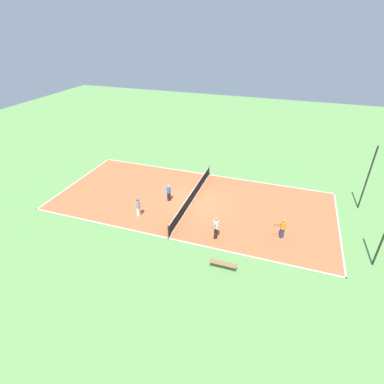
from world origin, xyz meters
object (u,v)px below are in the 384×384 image
tennis_ball_near_net (112,207)px  player_center_orange (283,227)px  tennis_ball_right_alley (165,189)px  tennis_ball_far_baseline (238,226)px  player_far_white (216,226)px  bench (223,264)px  player_baseline_gray (138,206)px  fence_post_back_left (367,178)px  tennis_net (192,196)px  player_near_blue (169,192)px

tennis_ball_near_net → player_center_orange: bearing=92.0°
tennis_ball_right_alley → player_center_orange: bearing=70.6°
tennis_ball_far_baseline → player_far_white: bearing=-33.7°
tennis_ball_far_baseline → tennis_ball_near_net: (0.78, -10.18, 0.00)m
bench → tennis_ball_far_baseline: size_ratio=24.73×
player_baseline_gray → fence_post_back_left: size_ratio=0.29×
tennis_net → player_far_white: (4.08, 3.12, 0.49)m
player_center_orange → tennis_ball_near_net: size_ratio=22.88×
bench → tennis_ball_right_alley: bench is taller
tennis_ball_far_baseline → tennis_ball_near_net: size_ratio=1.00×
tennis_ball_far_baseline → player_center_orange: bearing=84.1°
tennis_net → fence_post_back_left: fence_post_back_left is taller
player_center_orange → bench: bearing=12.1°
bench → tennis_ball_near_net: bearing=159.5°
bench → player_near_blue: 8.81m
bench → fence_post_back_left: (-10.22, 8.76, 2.27)m
player_baseline_gray → player_far_white: 6.38m
bench → player_far_white: bearing=113.6°
player_far_white → player_near_blue: bearing=-127.5°
bench → player_center_orange: (-4.25, 3.14, 0.52)m
player_near_blue → player_center_orange: size_ratio=0.95×
tennis_net → player_baseline_gray: bearing=-43.9°
tennis_ball_right_alley → fence_post_back_left: bearing=98.2°
bench → tennis_ball_far_baseline: 4.58m
tennis_net → tennis_ball_near_net: tennis_net is taller
bench → tennis_ball_right_alley: 10.71m
tennis_ball_near_net → fence_post_back_left: fence_post_back_left is taller
player_far_white → tennis_ball_near_net: size_ratio=25.42×
tennis_ball_near_net → tennis_ball_right_alley: bearing=144.9°
player_far_white → tennis_ball_right_alley: (-5.20, -6.04, -0.96)m
tennis_ball_near_net → player_baseline_gray: bearing=82.8°
tennis_ball_far_baseline → tennis_net: bearing=-117.1°
tennis_net → player_far_white: 5.16m
tennis_ball_near_net → fence_post_back_left: size_ratio=0.01×
player_center_orange → tennis_ball_near_net: (0.47, -13.26, -0.85)m
tennis_net → fence_post_back_left: size_ratio=1.93×
player_near_blue → tennis_ball_far_baseline: bearing=-24.5°
bench → tennis_ball_near_net: (-3.78, -10.12, -0.33)m
player_far_white → bench: bearing=21.8°
tennis_ball_near_net → fence_post_back_left: (-6.44, 18.88, 2.60)m
tennis_ball_near_net → tennis_ball_right_alley: (-4.12, 2.90, 0.00)m
tennis_ball_right_alley → fence_post_back_left: 16.35m
player_far_white → player_center_orange: (-1.54, 4.33, -0.11)m
tennis_ball_right_alley → tennis_ball_near_net: bearing=-35.1°
player_center_orange → fence_post_back_left: fence_post_back_left is taller
player_near_blue → tennis_net: bearing=6.2°
player_near_blue → player_baseline_gray: bearing=-124.7°
fence_post_back_left → bench: bearing=-40.6°
tennis_net → player_baseline_gray: 4.65m
bench → player_far_white: player_far_white is taller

